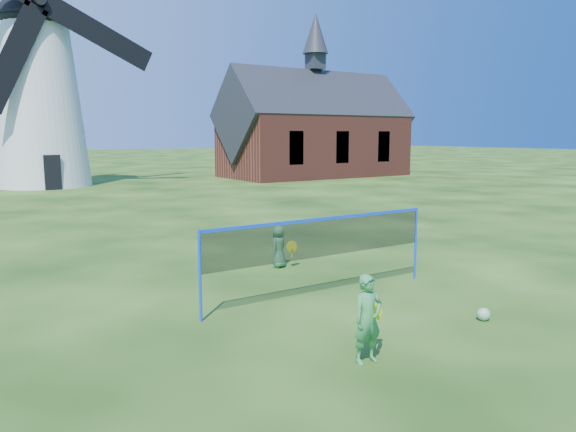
{
  "coord_description": "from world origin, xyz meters",
  "views": [
    {
      "loc": [
        -5.56,
        -8.36,
        3.09
      ],
      "look_at": [
        0.2,
        0.5,
        1.5
      ],
      "focal_mm": 33.83,
      "sensor_mm": 36.0,
      "label": 1
    }
  ],
  "objects_px": {
    "windmill": "(39,91)",
    "chapel": "(315,131)",
    "player_girl": "(368,319)",
    "play_ball": "(484,314)",
    "badminton_net": "(322,239)",
    "player_boy": "(279,247)"
  },
  "relations": [
    {
      "from": "windmill",
      "to": "chapel",
      "type": "relative_size",
      "value": 1.18
    },
    {
      "from": "player_girl",
      "to": "play_ball",
      "type": "bearing_deg",
      "value": 6.93
    },
    {
      "from": "windmill",
      "to": "badminton_net",
      "type": "relative_size",
      "value": 3.29
    },
    {
      "from": "windmill",
      "to": "player_boy",
      "type": "relative_size",
      "value": 16.82
    },
    {
      "from": "badminton_net",
      "to": "player_boy",
      "type": "xyz_separation_m",
      "value": [
        0.58,
        2.47,
        -0.65
      ]
    },
    {
      "from": "badminton_net",
      "to": "player_girl",
      "type": "relative_size",
      "value": 4.11
    },
    {
      "from": "player_boy",
      "to": "play_ball",
      "type": "xyz_separation_m",
      "value": [
        0.91,
        -5.01,
        -0.38
      ]
    },
    {
      "from": "windmill",
      "to": "player_girl",
      "type": "distance_m",
      "value": 30.56
    },
    {
      "from": "windmill",
      "to": "chapel",
      "type": "xyz_separation_m",
      "value": [
        18.54,
        -2.13,
        -2.32
      ]
    },
    {
      "from": "windmill",
      "to": "player_girl",
      "type": "height_order",
      "value": "windmill"
    },
    {
      "from": "windmill",
      "to": "player_boy",
      "type": "xyz_separation_m",
      "value": [
        1.09,
        -24.92,
        -5.16
      ]
    },
    {
      "from": "windmill",
      "to": "play_ball",
      "type": "xyz_separation_m",
      "value": [
        2.0,
        -29.92,
        -5.54
      ]
    },
    {
      "from": "player_girl",
      "to": "player_boy",
      "type": "relative_size",
      "value": 1.25
    },
    {
      "from": "play_ball",
      "to": "chapel",
      "type": "bearing_deg",
      "value": 59.25
    },
    {
      "from": "chapel",
      "to": "player_girl",
      "type": "relative_size",
      "value": 11.4
    },
    {
      "from": "player_girl",
      "to": "windmill",
      "type": "bearing_deg",
      "value": 91.13
    },
    {
      "from": "badminton_net",
      "to": "player_boy",
      "type": "height_order",
      "value": "badminton_net"
    },
    {
      "from": "player_girl",
      "to": "player_boy",
      "type": "height_order",
      "value": "player_girl"
    },
    {
      "from": "badminton_net",
      "to": "windmill",
      "type": "bearing_deg",
      "value": 91.06
    },
    {
      "from": "badminton_net",
      "to": "player_girl",
      "type": "distance_m",
      "value": 3.07
    },
    {
      "from": "player_girl",
      "to": "chapel",
      "type": "bearing_deg",
      "value": 58.0
    },
    {
      "from": "badminton_net",
      "to": "play_ball",
      "type": "bearing_deg",
      "value": -59.52
    }
  ]
}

